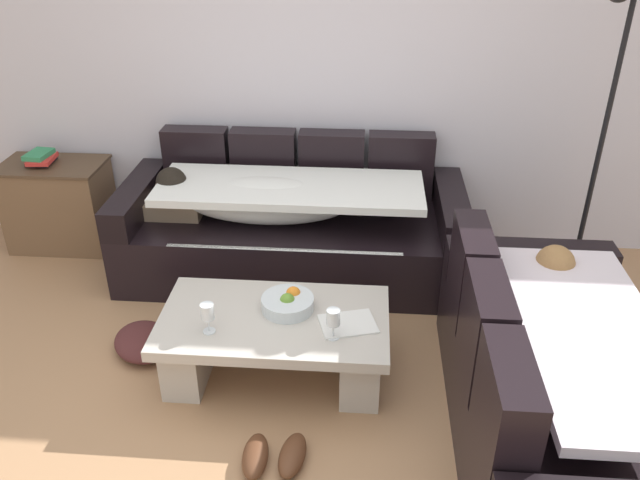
% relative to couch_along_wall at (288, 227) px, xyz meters
% --- Properties ---
extents(ground_plane, '(14.00, 14.00, 0.00)m').
position_rel_couch_along_wall_xyz_m(ground_plane, '(0.08, -1.62, -0.33)').
color(ground_plane, '#AD7E57').
extents(back_wall, '(9.00, 0.10, 2.70)m').
position_rel_couch_along_wall_xyz_m(back_wall, '(0.08, 0.53, 1.02)').
color(back_wall, silver).
rests_on(back_wall, ground_plane).
extents(couch_along_wall, '(2.27, 0.92, 0.88)m').
position_rel_couch_along_wall_xyz_m(couch_along_wall, '(0.00, 0.00, 0.00)').
color(couch_along_wall, black).
rests_on(couch_along_wall, ground_plane).
extents(couch_near_window, '(0.92, 1.86, 0.88)m').
position_rel_couch_along_wall_xyz_m(couch_near_window, '(1.42, -1.49, 0.00)').
color(couch_near_window, black).
rests_on(couch_near_window, ground_plane).
extents(coffee_table, '(1.20, 0.68, 0.38)m').
position_rel_couch_along_wall_xyz_m(coffee_table, '(0.06, -1.10, -0.09)').
color(coffee_table, beige).
rests_on(coffee_table, ground_plane).
extents(fruit_bowl, '(0.28, 0.28, 0.10)m').
position_rel_couch_along_wall_xyz_m(fruit_bowl, '(0.13, -1.02, 0.09)').
color(fruit_bowl, silver).
rests_on(fruit_bowl, coffee_table).
extents(wine_glass_near_left, '(0.07, 0.07, 0.17)m').
position_rel_couch_along_wall_xyz_m(wine_glass_near_left, '(-0.24, -1.25, 0.16)').
color(wine_glass_near_left, silver).
rests_on(wine_glass_near_left, coffee_table).
extents(wine_glass_near_right, '(0.07, 0.07, 0.17)m').
position_rel_couch_along_wall_xyz_m(wine_glass_near_right, '(0.38, -1.25, 0.16)').
color(wine_glass_near_right, silver).
rests_on(wine_glass_near_right, coffee_table).
extents(open_magazine, '(0.33, 0.28, 0.01)m').
position_rel_couch_along_wall_xyz_m(open_magazine, '(0.45, -1.14, 0.05)').
color(open_magazine, white).
rests_on(open_magazine, coffee_table).
extents(side_cabinet, '(0.72, 0.44, 0.64)m').
position_rel_couch_along_wall_xyz_m(side_cabinet, '(-1.70, 0.23, -0.01)').
color(side_cabinet, brown).
rests_on(side_cabinet, ground_plane).
extents(book_stack_on_cabinet, '(0.19, 0.23, 0.09)m').
position_rel_couch_along_wall_xyz_m(book_stack_on_cabinet, '(-1.76, 0.23, 0.35)').
color(book_stack_on_cabinet, black).
rests_on(book_stack_on_cabinet, side_cabinet).
extents(floor_lamp, '(0.33, 0.31, 1.95)m').
position_rel_couch_along_wall_xyz_m(floor_lamp, '(1.86, -0.08, 0.78)').
color(floor_lamp, black).
rests_on(floor_lamp, ground_plane).
extents(pair_of_shoes, '(0.31, 0.30, 0.09)m').
position_rel_couch_along_wall_xyz_m(pair_of_shoes, '(0.14, -1.72, -0.29)').
color(pair_of_shoes, '#59331E').
rests_on(pair_of_shoes, ground_plane).
extents(crumpled_garment, '(0.49, 0.51, 0.12)m').
position_rel_couch_along_wall_xyz_m(crumpled_garment, '(-0.72, -0.96, -0.27)').
color(crumpled_garment, '#4C2323').
rests_on(crumpled_garment, ground_plane).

